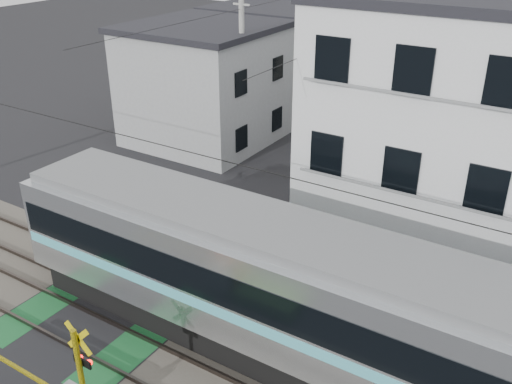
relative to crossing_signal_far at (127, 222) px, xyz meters
The scene contains 9 objects.
ground 4.53m from the crossing_signal_far, 54.71° to the right, with size 120.00×120.00×0.00m, color black.
track_bed 4.53m from the crossing_signal_far, 54.71° to the right, with size 120.00×120.00×0.14m.
crossing_signal_far is the anchor object (origin of this frame).
apartment_block 13.14m from the crossing_signal_far, 27.78° to the left, with size 10.20×8.36×9.30m.
houses_row 22.59m from the crossing_signal_far, 82.74° to the left, with size 22.07×31.35×6.80m.
catenary 9.78m from the crossing_signal_far, 22.86° to the right, with size 60.00×5.04×7.00m.
utility_poles 19.70m from the crossing_signal_far, 85.47° to the left, with size 7.90×42.00×8.00m.
pedestrian 20.67m from the crossing_signal_far, 81.33° to the left, with size 0.61×0.40×1.68m, color black.
weed_patches 5.76m from the crossing_signal_far, 40.76° to the right, with size 10.25×8.80×0.40m.
Camera 1 is at (11.86, -9.95, 11.43)m, focal length 40.00 mm.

